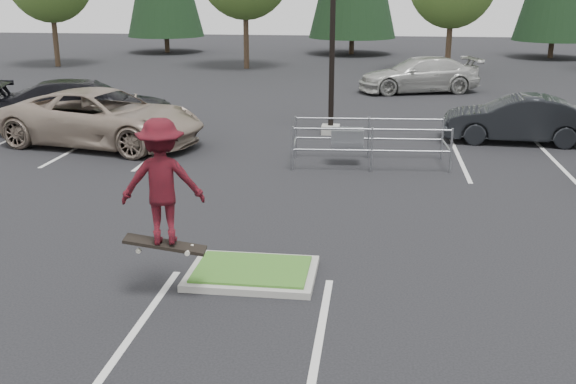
# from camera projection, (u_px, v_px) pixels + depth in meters

# --- Properties ---
(ground) EXTENTS (120.00, 120.00, 0.00)m
(ground) POSITION_uv_depth(u_px,v_px,m) (252.00, 276.00, 11.72)
(ground) COLOR black
(ground) RESTS_ON ground
(grass_median) EXTENTS (2.20, 1.60, 0.16)m
(grass_median) POSITION_uv_depth(u_px,v_px,m) (252.00, 272.00, 11.69)
(grass_median) COLOR #A4A299
(grass_median) RESTS_ON ground
(stall_lines) EXTENTS (22.62, 17.60, 0.01)m
(stall_lines) POSITION_uv_depth(u_px,v_px,m) (243.00, 179.00, 17.60)
(stall_lines) COLOR silver
(stall_lines) RESTS_ON ground
(cart_corral) EXTENTS (4.41, 1.86, 1.22)m
(cart_corral) POSITION_uv_depth(u_px,v_px,m) (353.00, 138.00, 18.86)
(cart_corral) COLOR gray
(cart_corral) RESTS_ON ground
(skateboarder) EXTENTS (1.40, 0.99, 2.16)m
(skateboarder) POSITION_uv_depth(u_px,v_px,m) (162.00, 182.00, 10.35)
(skateboarder) COLOR black
(skateboarder) RESTS_ON ground
(car_l_tan) EXTENTS (6.84, 4.18, 1.77)m
(car_l_tan) POSITION_uv_depth(u_px,v_px,m) (103.00, 117.00, 21.15)
(car_l_tan) COLOR gray
(car_l_tan) RESTS_ON ground
(car_l_black) EXTENTS (6.51, 4.01, 1.76)m
(car_l_black) POSITION_uv_depth(u_px,v_px,m) (85.00, 105.00, 23.34)
(car_l_black) COLOR black
(car_l_black) RESTS_ON ground
(car_r_charc) EXTENTS (4.68, 1.87, 1.51)m
(car_r_charc) POSITION_uv_depth(u_px,v_px,m) (517.00, 119.00, 21.57)
(car_r_charc) COLOR black
(car_r_charc) RESTS_ON ground
(car_far_silver) EXTENTS (6.11, 3.84, 1.65)m
(car_far_silver) POSITION_uv_depth(u_px,v_px,m) (420.00, 75.00, 31.82)
(car_far_silver) COLOR #B4B4AE
(car_far_silver) RESTS_ON ground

